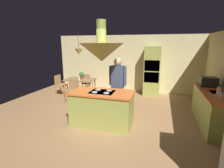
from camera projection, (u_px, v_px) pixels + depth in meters
ground at (105, 121)px, 4.89m from camera, size 8.16×8.16×0.00m
wall_back at (128, 64)px, 7.83m from camera, size 6.80×0.10×2.55m
kitchen_island at (102, 108)px, 4.60m from camera, size 1.66×0.89×0.94m
counter_run_right at (212, 108)px, 4.58m from camera, size 0.73×2.22×0.92m
oven_tower at (152, 71)px, 7.21m from camera, size 0.66×0.62×2.06m
dining_table at (80, 81)px, 6.98m from camera, size 1.14×0.84×0.76m
person_at_island at (118, 83)px, 5.08m from camera, size 0.53×0.24×1.76m
range_hood at (102, 51)px, 4.26m from camera, size 1.10×1.10×1.00m
pendant_light_over_table at (79, 52)px, 6.71m from camera, size 0.32×0.32×0.82m
chair_facing_island at (73, 89)px, 6.42m from camera, size 0.40×0.40×0.87m
chair_by_back_wall at (87, 82)px, 7.62m from camera, size 0.40×0.40×0.87m
chair_at_corner at (60, 84)px, 7.27m from camera, size 0.40×0.40×0.87m
potted_plant_on_table at (82, 75)px, 6.87m from camera, size 0.20×0.20×0.30m
cup_on_table at (79, 79)px, 6.73m from camera, size 0.07×0.07×0.09m
canister_flour at (221, 95)px, 3.95m from camera, size 0.10×0.10×0.15m
canister_sugar at (219, 92)px, 4.11m from camera, size 0.10×0.10×0.21m
microwave_on_counter at (209, 82)px, 5.06m from camera, size 0.46×0.36×0.28m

